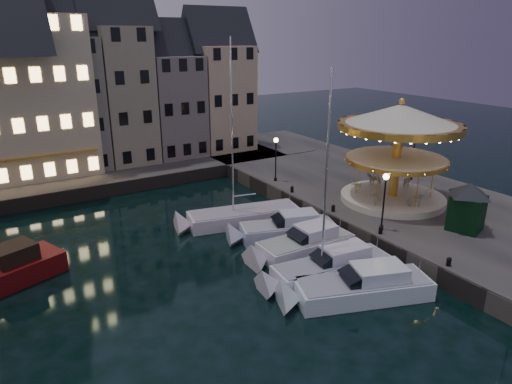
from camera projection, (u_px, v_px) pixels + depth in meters
ground at (309, 278)px, 28.63m from camera, size 160.00×160.00×0.00m
quay_east at (393, 200)px, 40.20m from camera, size 16.00×56.00×1.30m
quay_north at (80, 177)px, 46.95m from camera, size 44.00×12.00×1.30m
quaywall_e at (323, 218)px, 36.22m from camera, size 0.15×44.00×1.30m
quaywall_n at (115, 189)px, 43.12m from camera, size 48.00×0.15×1.30m
streetlamp_b at (385, 194)px, 31.70m from camera, size 0.44×0.44×4.17m
streetlamp_c at (276, 153)px, 42.56m from camera, size 0.44×0.44×4.17m
streetlamp_d at (414, 152)px, 42.95m from camera, size 0.44×0.44×4.17m
bollard_a at (449, 261)px, 27.36m from camera, size 0.30×0.30×0.57m
bollard_b at (381, 230)px, 31.79m from camera, size 0.30×0.30×0.57m
bollard_c at (333, 208)px, 35.81m from camera, size 0.30×0.30×0.57m
bollard_d at (292, 189)px, 40.23m from camera, size 0.30×0.30×0.57m
townhouse_nc at (65, 95)px, 45.91m from camera, size 6.82×8.00×14.80m
townhouse_nd at (122, 86)px, 48.61m from camera, size 5.50×8.00×15.80m
townhouse_ne at (171, 97)px, 51.81m from camera, size 6.16×8.00×12.80m
townhouse_nf at (218, 89)px, 54.65m from camera, size 6.82×8.00×13.80m
motorboat_b at (356, 288)px, 26.23m from camera, size 8.84×5.27×2.15m
motorboat_c at (326, 268)px, 28.41m from camera, size 8.81×3.21×11.64m
motorboat_d at (301, 246)px, 31.52m from camera, size 7.82×2.73×2.15m
motorboat_e at (283, 230)px, 34.12m from camera, size 8.02×4.61×2.15m
motorboat_f at (237, 217)px, 36.75m from camera, size 10.05×4.56×13.33m
carousel at (399, 135)px, 36.36m from camera, size 9.74×9.74×8.53m
ticket_kiosk at (469, 198)px, 31.83m from camera, size 3.37×3.37×3.95m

